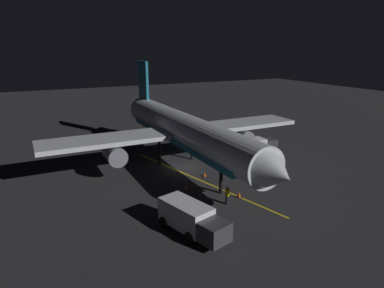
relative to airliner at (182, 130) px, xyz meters
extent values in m
cube|color=#28282A|center=(-0.01, 0.61, -4.66)|extent=(180.00, 180.00, 0.20)
cube|color=gold|center=(0.27, 4.61, -4.56)|extent=(5.98, 22.84, 0.01)
cylinder|color=silver|center=(-0.01, 0.61, 0.19)|extent=(4.03, 30.21, 3.73)
cube|color=teal|center=(-0.01, 0.61, -0.84)|extent=(3.80, 25.69, 0.67)
cone|color=silver|center=(-0.17, 16.81, 0.19)|extent=(3.68, 3.02, 3.65)
cone|color=silver|center=(0.16, -16.16, 0.19)|extent=(3.40, 4.51, 3.36)
cube|color=teal|center=(0.14, -13.48, 4.78)|extent=(0.40, 3.60, 5.46)
cube|color=silver|center=(-9.00, -0.99, -0.37)|extent=(14.33, 4.94, 0.50)
cylinder|color=slate|center=(-8.29, 0.21, -1.77)|extent=(2.13, 3.22, 2.10)
cube|color=silver|center=(9.02, -0.81, -0.37)|extent=(14.33, 4.94, 0.50)
cylinder|color=slate|center=(8.29, 0.38, -1.77)|extent=(2.13, 3.22, 2.10)
cylinder|color=black|center=(-0.09, 8.91, -3.12)|extent=(0.36, 0.36, 2.89)
cylinder|color=black|center=(-2.22, -1.92, -3.12)|extent=(0.36, 0.36, 2.89)
cylinder|color=black|center=(2.26, -1.88, -3.12)|extent=(0.36, 0.36, 2.89)
cube|color=silver|center=(6.11, 13.88, -3.15)|extent=(3.24, 4.89, 1.94)
cube|color=#38383D|center=(5.26, 16.91, -3.36)|extent=(2.41, 2.27, 1.50)
cylinder|color=black|center=(5.68, 15.39, -4.11)|extent=(2.47, 1.49, 0.90)
cylinder|color=black|center=(6.53, 12.36, -4.11)|extent=(2.47, 1.49, 0.90)
cube|color=silver|center=(-10.06, -0.04, -3.23)|extent=(4.00, 2.24, 1.76)
cube|color=#38383D|center=(-12.92, 0.06, -3.36)|extent=(1.87, 2.06, 1.50)
cylinder|color=black|center=(-11.43, 0.01, -4.11)|extent=(0.98, 2.34, 0.90)
cylinder|color=black|center=(-8.69, -0.09, -4.11)|extent=(0.98, 2.34, 0.90)
cylinder|color=black|center=(0.66, 11.30, -4.14)|extent=(0.32, 0.32, 0.85)
cylinder|color=yellow|center=(0.66, 11.30, -3.39)|extent=(0.40, 0.40, 0.65)
sphere|color=tan|center=(0.66, 11.30, -2.94)|extent=(0.24, 0.24, 0.24)
cone|color=#EA590F|center=(-0.80, 4.23, -4.29)|extent=(0.36, 0.36, 0.55)
cube|color=black|center=(-0.80, 4.23, -4.55)|extent=(0.50, 0.50, 0.03)
cone|color=#EA590F|center=(-1.19, 10.55, -4.29)|extent=(0.36, 0.36, 0.55)
cube|color=black|center=(-1.19, 10.55, -4.55)|extent=(0.50, 0.50, 0.03)
cone|color=#EA590F|center=(-7.02, 7.37, -4.29)|extent=(0.36, 0.36, 0.55)
cube|color=black|center=(-7.02, 7.37, -4.55)|extent=(0.50, 0.50, 0.03)
cone|color=#EA590F|center=(2.61, 6.73, -4.29)|extent=(0.36, 0.36, 0.55)
cube|color=black|center=(2.61, 6.73, -4.55)|extent=(0.50, 0.50, 0.03)
camera|label=1|loc=(16.44, 35.86, 9.51)|focal=31.99mm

